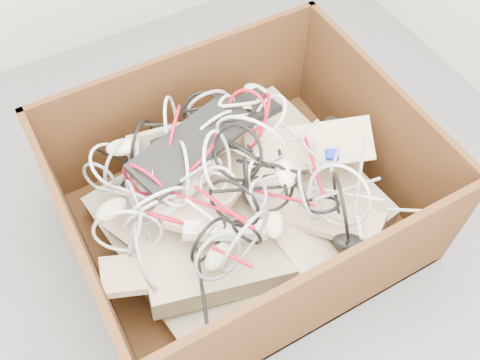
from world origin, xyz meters
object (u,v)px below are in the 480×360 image
cardboard_box (239,210)px  vga_plug (332,155)px  power_strip_right (225,230)px  power_strip_left (188,187)px

cardboard_box → vga_plug: cardboard_box is taller
cardboard_box → power_strip_right: bearing=-131.7°
power_strip_right → vga_plug: size_ratio=6.27×
power_strip_right → vga_plug: 0.47m
cardboard_box → power_strip_left: 0.28m
power_strip_left → power_strip_right: bearing=-95.3°
cardboard_box → power_strip_left: size_ratio=4.18×
power_strip_left → power_strip_right: size_ratio=1.01×
power_strip_left → vga_plug: (0.50, -0.13, 0.01)m
cardboard_box → vga_plug: 0.41m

